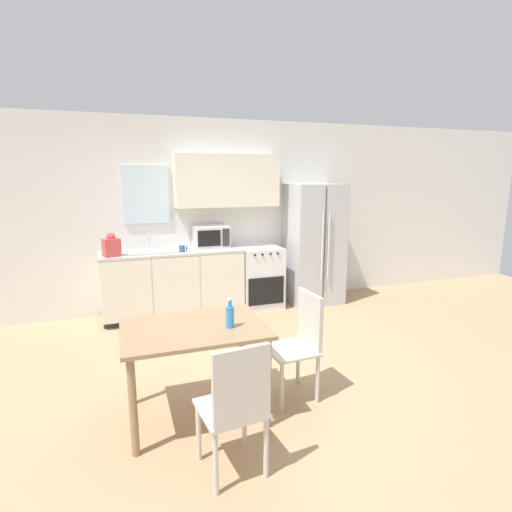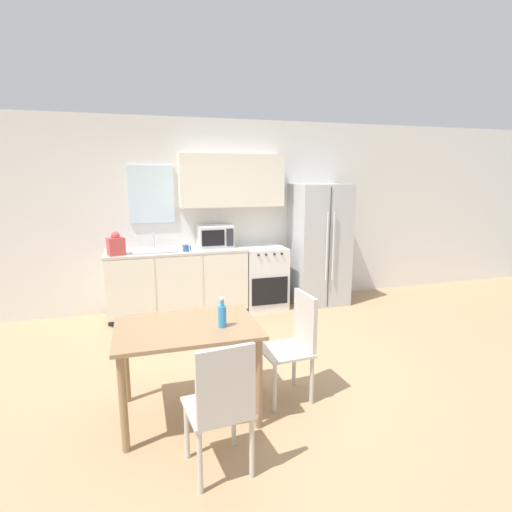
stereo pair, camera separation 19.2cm
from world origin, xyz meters
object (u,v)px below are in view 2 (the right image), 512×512
dining_chair_near (222,402)px  oven_range (263,277)px  drink_bottle (222,315)px  coffee_mug (186,248)px  dining_chair_side (296,338)px  refrigerator (319,244)px  microwave (215,236)px  dining_table (187,339)px

dining_chair_near → oven_range: bearing=61.7°
oven_range → drink_bottle: (-1.14, -2.55, 0.41)m
coffee_mug → dining_chair_side: coffee_mug is taller
refrigerator → microwave: bearing=175.1°
dining_table → dining_chair_near: dining_chair_near is taller
oven_range → dining_table: 2.83m
refrigerator → coffee_mug: 2.00m
microwave → dining_table: microwave is taller
dining_chair_side → drink_bottle: drink_bottle is taller
dining_chair_side → oven_range: bearing=-15.2°
drink_bottle → coffee_mug: bearing=89.7°
dining_chair_near → dining_chair_side: 1.12m
dining_chair_near → drink_bottle: drink_bottle is taller
microwave → dining_chair_near: bearing=-100.2°
microwave → drink_bottle: microwave is taller
coffee_mug → refrigerator: bearing=3.0°
coffee_mug → drink_bottle: (-0.01, -2.41, -0.11)m
dining_chair_near → dining_chair_side: bearing=37.4°
dining_table → dining_chair_near: 0.79m
oven_range → dining_chair_near: (-1.29, -3.22, 0.09)m
dining_chair_near → drink_bottle: size_ratio=3.94×
drink_bottle → dining_table: bearing=158.4°
refrigerator → oven_range: bearing=177.7°
refrigerator → dining_chair_near: bearing=-124.1°
oven_range → drink_bottle: drink_bottle is taller
microwave → drink_bottle: size_ratio=2.08×
coffee_mug → oven_range: bearing=7.1°
microwave → dining_table: bearing=-105.7°
dining_table → dining_chair_side: size_ratio=1.18×
refrigerator → microwave: size_ratio=3.65×
microwave → dining_chair_near: microwave is taller
oven_range → dining_table: bearing=-119.9°
dining_table → drink_bottle: 0.35m
microwave → drink_bottle: (-0.45, -2.65, -0.22)m
dining_table → drink_bottle: size_ratio=4.66×
oven_range → dining_chair_near: bearing=-111.8°
dining_table → dining_chair_side: 0.93m
drink_bottle → microwave: bearing=80.3°
drink_bottle → dining_chair_side: bearing=9.6°
dining_chair_near → dining_chair_side: (0.81, 0.78, 0.00)m
refrigerator → coffee_mug: (-1.99, -0.11, 0.07)m
refrigerator → drink_bottle: (-2.01, -2.52, -0.04)m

